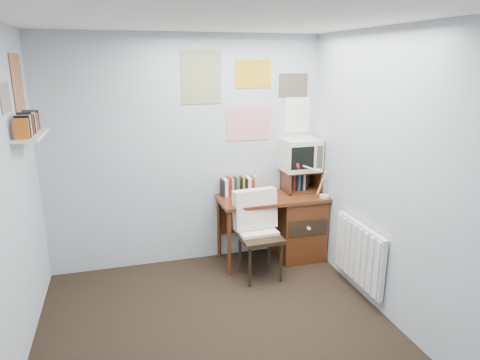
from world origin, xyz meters
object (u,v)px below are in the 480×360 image
object	(u,v)px
tv_riser	(301,180)
wall_shelf	(31,135)
desk	(294,224)
crt_tv	(300,153)
desk_lamp	(325,180)
radiator	(359,253)
desk_chair	(260,238)

from	to	relation	value
tv_riser	wall_shelf	size ratio (longest dim) A/B	0.65
desk	crt_tv	xyz separation A→B (m)	(0.10, 0.13, 0.80)
desk	tv_riser	bearing A→B (deg)	42.96
desk	tv_riser	world-z (taller)	tv_riser
desk_lamp	radiator	size ratio (longest dim) A/B	0.50
desk	wall_shelf	distance (m)	2.87
tv_riser	radiator	bearing A→B (deg)	-80.72
desk_lamp	radiator	bearing A→B (deg)	-77.31
desk	wall_shelf	size ratio (longest dim) A/B	1.94
wall_shelf	desk	bearing A→B (deg)	8.40
wall_shelf	tv_riser	bearing A→B (deg)	10.32
desk_chair	crt_tv	distance (m)	1.10
radiator	desk	bearing A→B (deg)	107.24
desk	desk_lamp	size ratio (longest dim) A/B	3.01
tv_riser	crt_tv	world-z (taller)	crt_tv
tv_riser	wall_shelf	world-z (taller)	wall_shelf
desk_chair	wall_shelf	size ratio (longest dim) A/B	1.45
radiator	wall_shelf	distance (m)	3.15
tv_riser	wall_shelf	xyz separation A→B (m)	(-2.69, -0.49, 0.74)
desk_chair	crt_tv	world-z (taller)	crt_tv
crt_tv	radiator	size ratio (longest dim) A/B	0.52
crt_tv	desk	bearing A→B (deg)	-127.32
tv_riser	radiator	xyz separation A→B (m)	(0.17, -1.04, -0.47)
desk_chair	tv_riser	bearing A→B (deg)	34.11
desk_chair	radiator	xyz separation A→B (m)	(0.82, -0.56, -0.03)
desk_chair	wall_shelf	xyz separation A→B (m)	(-2.04, -0.01, 1.17)
radiator	wall_shelf	bearing A→B (deg)	169.11
desk_chair	desk_lamp	size ratio (longest dim) A/B	2.26
desk	crt_tv	distance (m)	0.82
desk_chair	wall_shelf	distance (m)	2.35
desk_chair	desk_lamp	xyz separation A→B (m)	(0.80, 0.17, 0.51)
desk_lamp	radiator	world-z (taller)	desk_lamp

